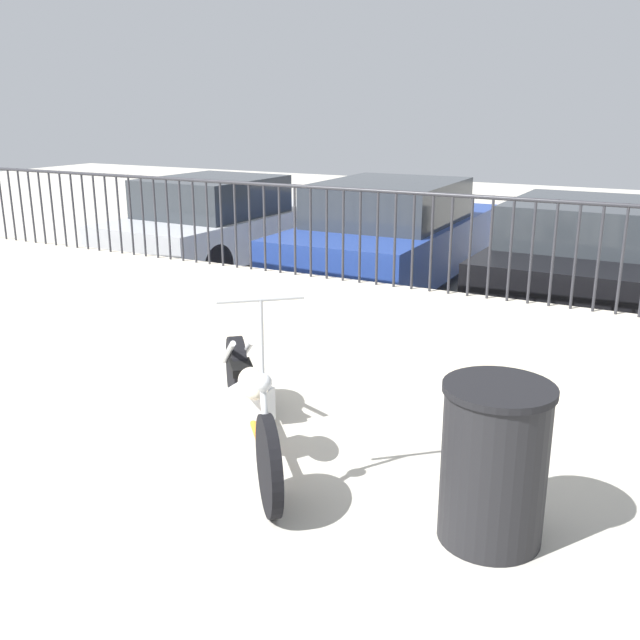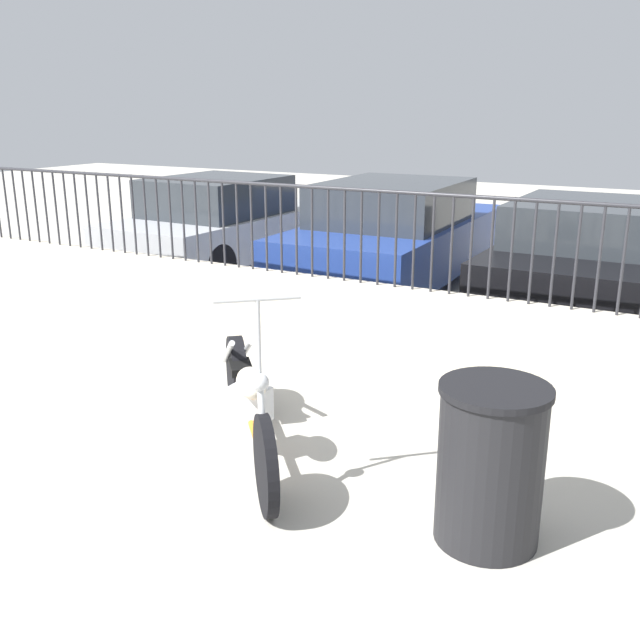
% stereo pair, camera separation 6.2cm
% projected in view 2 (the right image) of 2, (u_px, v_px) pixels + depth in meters
% --- Properties ---
extents(ground_plane, '(40.00, 40.00, 0.00)m').
position_uv_depth(ground_plane, '(74.00, 449.00, 5.17)').
color(ground_plane, '#B7B2A5').
extents(low_wall, '(8.49, 0.18, 0.77)m').
position_uv_depth(low_wall, '(275.00, 308.00, 7.38)').
color(low_wall, beige).
rests_on(low_wall, ground_plane).
extents(fence_railing, '(8.49, 0.04, 0.90)m').
position_uv_depth(fence_railing, '(273.00, 215.00, 7.10)').
color(fence_railing, '#2D2D33').
rests_on(fence_railing, low_wall).
extents(motorcycle_orange, '(1.54, 1.72, 1.33)m').
position_uv_depth(motorcycle_orange, '(247.00, 398.00, 5.09)').
color(motorcycle_orange, black).
rests_on(motorcycle_orange, ground_plane).
extents(trash_bin, '(0.62, 0.62, 0.94)m').
position_uv_depth(trash_bin, '(490.00, 464.00, 3.98)').
color(trash_bin, black).
rests_on(trash_bin, ground_plane).
extents(car_silver, '(1.91, 3.98, 1.39)m').
position_uv_depth(car_silver, '(223.00, 223.00, 10.79)').
color(car_silver, black).
rests_on(car_silver, ground_plane).
extents(car_blue, '(1.91, 4.49, 1.44)m').
position_uv_depth(car_blue, '(396.00, 234.00, 9.69)').
color(car_blue, black).
rests_on(car_blue, ground_plane).
extents(car_black, '(1.77, 3.98, 1.37)m').
position_uv_depth(car_black, '(585.00, 258.00, 8.32)').
color(car_black, black).
rests_on(car_black, ground_plane).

